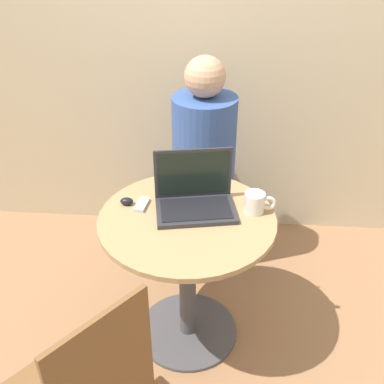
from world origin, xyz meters
name	(u,v)px	position (x,y,z in m)	size (l,w,h in m)	color
ground_plane	(188,331)	(0.00, 0.00, 0.00)	(12.00, 12.00, 0.00)	#9E704C
back_wall	(202,32)	(0.00, 1.03, 1.30)	(7.00, 0.05, 2.60)	beige
round_table	(187,256)	(0.00, 0.00, 0.51)	(0.79, 0.79, 0.74)	#4C4C51
laptop	(195,197)	(0.03, 0.08, 0.80)	(0.39, 0.29, 0.26)	#2D2D33
cell_phone	(142,205)	(-0.21, 0.07, 0.75)	(0.06, 0.11, 0.02)	silver
computer_mouse	(127,201)	(-0.28, 0.08, 0.76)	(0.06, 0.04, 0.03)	black
coffee_cup	(256,202)	(0.30, 0.07, 0.79)	(0.14, 0.09, 0.09)	white
person_seated	(204,179)	(0.04, 0.69, 0.54)	(0.36, 0.55, 1.28)	#3D4766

